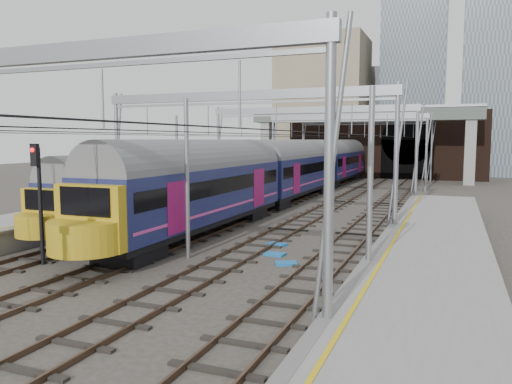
% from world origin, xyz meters
% --- Properties ---
extents(ground, '(160.00, 160.00, 0.00)m').
position_xyz_m(ground, '(0.00, 0.00, 0.00)').
color(ground, '#38332D').
rests_on(ground, ground).
extents(platform_left, '(4.32, 55.00, 1.12)m').
position_xyz_m(platform_left, '(-10.18, 2.50, 0.55)').
color(platform_left, gray).
rests_on(platform_left, ground).
extents(platform_right, '(4.32, 47.00, 1.12)m').
position_xyz_m(platform_right, '(10.18, -1.50, 0.55)').
color(platform_right, gray).
rests_on(platform_right, ground).
extents(tracks, '(14.40, 80.00, 0.22)m').
position_xyz_m(tracks, '(0.00, 15.00, 0.02)').
color(tracks, '#4C3828').
rests_on(tracks, ground).
extents(overhead_line, '(16.80, 80.00, 8.00)m').
position_xyz_m(overhead_line, '(0.00, 21.49, 6.57)').
color(overhead_line, gray).
rests_on(overhead_line, ground).
extents(retaining_wall, '(28.00, 2.75, 9.00)m').
position_xyz_m(retaining_wall, '(1.40, 51.93, 4.33)').
color(retaining_wall, black).
rests_on(retaining_wall, ground).
extents(overbridge, '(28.00, 3.00, 9.25)m').
position_xyz_m(overbridge, '(0.00, 46.00, 7.27)').
color(overbridge, gray).
rests_on(overbridge, ground).
extents(city_skyline, '(37.50, 27.50, 60.00)m').
position_xyz_m(city_skyline, '(2.73, 70.48, 17.09)').
color(city_skyline, tan).
rests_on(city_skyline, ground).
extents(train_main, '(3.11, 71.73, 5.24)m').
position_xyz_m(train_main, '(-2.00, 33.68, 2.67)').
color(train_main, black).
rests_on(train_main, ground).
extents(train_second, '(2.57, 44.67, 4.50)m').
position_xyz_m(train_second, '(-6.00, 22.05, 2.35)').
color(train_second, black).
rests_on(train_second, ground).
extents(signal_near_left, '(0.37, 0.47, 5.07)m').
position_xyz_m(signal_near_left, '(-5.10, -1.34, 3.18)').
color(signal_near_left, black).
rests_on(signal_near_left, ground).
extents(equip_cover_a, '(1.08, 0.89, 0.11)m').
position_xyz_m(equip_cover_a, '(2.80, 5.92, 0.06)').
color(equip_cover_a, '#1769B1').
rests_on(equip_cover_a, ground).
extents(equip_cover_b, '(0.95, 0.70, 0.11)m').
position_xyz_m(equip_cover_b, '(3.42, 3.89, 0.05)').
color(equip_cover_b, '#1769B1').
rests_on(equip_cover_b, ground).
extents(equip_cover_c, '(1.08, 0.95, 0.11)m').
position_xyz_m(equip_cover_c, '(4.41, 2.48, 0.05)').
color(equip_cover_c, '#1769B1').
rests_on(equip_cover_c, ground).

